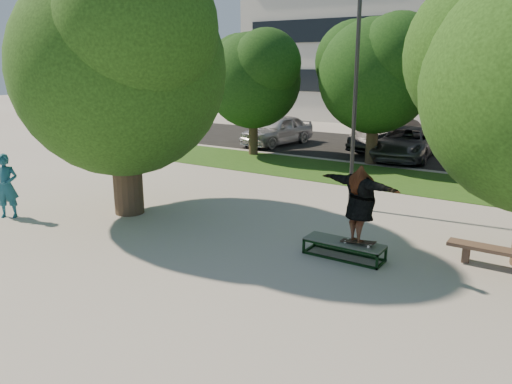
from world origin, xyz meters
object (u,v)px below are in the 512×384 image
Objects in this scene: tree_left at (120,57)px; car_grey at (406,143)px; lamppost at (355,103)px; car_silver_a at (277,130)px; car_dark at (387,135)px; bystander at (6,186)px; grind_box at (344,249)px.

car_grey is at bearing 72.01° from tree_left.
car_silver_a is (-8.05, 9.14, -2.37)m from lamppost.
tree_left reaches higher than car_silver_a.
tree_left is 15.02m from car_dark.
car_dark is (5.29, 16.56, -0.11)m from bystander.
lamppost is 1.26× the size of car_dark.
car_dark is (-3.91, 14.16, 0.61)m from grind_box.
car_dark is at bearing 35.64° from bystander.
car_silver_a is at bearing 173.90° from car_grey.
lamppost reaches higher than car_grey.
car_silver_a is (-9.49, 12.90, 0.59)m from grind_box.
bystander is (-2.46, -2.26, -3.51)m from tree_left.
car_silver_a is at bearing 126.34° from grind_box.
car_grey is (1.35, -1.42, -0.09)m from car_dark.
car_dark is at bearing 103.31° from lamppost.
grind_box is 16.03m from car_silver_a.
tree_left is 1.39× the size of car_grey.
grind_box is at bearing -68.96° from lamppost.
grind_box is at bearing -64.73° from car_dark.
grind_box is at bearing -83.34° from car_grey.
car_grey is at bearing 6.67° from car_silver_a.
car_grey is (-1.11, 8.97, -2.44)m from lamppost.
lamppost is 1.33× the size of car_silver_a.
grind_box is (1.45, -3.76, -2.96)m from lamppost.
car_dark is at bearing 105.42° from grind_box.
grind_box is at bearing 1.20° from tree_left.
lamppost is 3.35× the size of bystander.
bystander reaches higher than car_dark.
car_grey is (6.64, 15.14, -0.20)m from bystander.
bystander reaches higher than car_silver_a.
bystander is at bearing -97.87° from car_dark.
tree_left is at bearing 5.98° from bystander.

